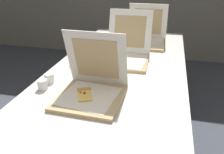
{
  "coord_description": "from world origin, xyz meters",
  "views": [
    {
      "loc": [
        0.33,
        -0.79,
        1.43
      ],
      "look_at": [
        0.02,
        0.49,
        0.8
      ],
      "focal_mm": 37.67,
      "sensor_mm": 36.0,
      "label": 1
    }
  ],
  "objects_px": {
    "pizza_box_back": "(146,39)",
    "table": "(115,79)",
    "pizza_box_front": "(91,89)",
    "cup_white_near_center": "(49,78)",
    "pizza_box_middle": "(126,54)",
    "cup_white_near_left": "(43,85)",
    "cup_white_mid": "(74,61)"
  },
  "relations": [
    {
      "from": "table",
      "to": "pizza_box_back",
      "type": "xyz_separation_m",
      "value": [
        0.13,
        0.74,
        0.1
      ]
    },
    {
      "from": "pizza_box_front",
      "to": "pizza_box_middle",
      "type": "distance_m",
      "value": 0.63
    },
    {
      "from": "pizza_box_middle",
      "to": "pizza_box_back",
      "type": "relative_size",
      "value": 1.32
    },
    {
      "from": "pizza_box_middle",
      "to": "pizza_box_back",
      "type": "distance_m",
      "value": 0.48
    },
    {
      "from": "cup_white_near_center",
      "to": "cup_white_near_left",
      "type": "xyz_separation_m",
      "value": [
        0.0,
        -0.09,
        0.0
      ]
    },
    {
      "from": "pizza_box_front",
      "to": "pizza_box_back",
      "type": "bearing_deg",
      "value": 81.67
    },
    {
      "from": "pizza_box_front",
      "to": "pizza_box_back",
      "type": "distance_m",
      "value": 1.11
    },
    {
      "from": "pizza_box_middle",
      "to": "cup_white_near_center",
      "type": "distance_m",
      "value": 0.65
    },
    {
      "from": "cup_white_near_left",
      "to": "cup_white_mid",
      "type": "bearing_deg",
      "value": 84.68
    },
    {
      "from": "pizza_box_front",
      "to": "pizza_box_back",
      "type": "relative_size",
      "value": 1.0
    },
    {
      "from": "table",
      "to": "pizza_box_middle",
      "type": "height_order",
      "value": "pizza_box_middle"
    },
    {
      "from": "cup_white_near_left",
      "to": "pizza_box_middle",
      "type": "bearing_deg",
      "value": 56.04
    },
    {
      "from": "pizza_box_middle",
      "to": "cup_white_near_center",
      "type": "xyz_separation_m",
      "value": [
        -0.41,
        -0.5,
        -0.02
      ]
    },
    {
      "from": "pizza_box_middle",
      "to": "pizza_box_back",
      "type": "bearing_deg",
      "value": 75.61
    },
    {
      "from": "cup_white_mid",
      "to": "cup_white_near_center",
      "type": "xyz_separation_m",
      "value": [
        -0.04,
        -0.32,
        0.0
      ]
    },
    {
      "from": "pizza_box_front",
      "to": "cup_white_near_center",
      "type": "distance_m",
      "value": 0.34
    },
    {
      "from": "cup_white_mid",
      "to": "cup_white_near_left",
      "type": "bearing_deg",
      "value": -95.32
    },
    {
      "from": "table",
      "to": "cup_white_mid",
      "type": "xyz_separation_m",
      "value": [
        -0.34,
        0.08,
        0.07
      ]
    },
    {
      "from": "table",
      "to": "cup_white_near_center",
      "type": "xyz_separation_m",
      "value": [
        -0.38,
        -0.24,
        0.07
      ]
    },
    {
      "from": "pizza_box_front",
      "to": "cup_white_near_center",
      "type": "bearing_deg",
      "value": 161.39
    },
    {
      "from": "cup_white_mid",
      "to": "cup_white_near_center",
      "type": "relative_size",
      "value": 1.0
    },
    {
      "from": "pizza_box_middle",
      "to": "pizza_box_back",
      "type": "height_order",
      "value": "pizza_box_back"
    },
    {
      "from": "pizza_box_front",
      "to": "cup_white_near_left",
      "type": "xyz_separation_m",
      "value": [
        -0.32,
        0.03,
        -0.02
      ]
    },
    {
      "from": "pizza_box_back",
      "to": "table",
      "type": "bearing_deg",
      "value": -100.06
    },
    {
      "from": "pizza_box_back",
      "to": "cup_white_mid",
      "type": "xyz_separation_m",
      "value": [
        -0.47,
        -0.66,
        -0.02
      ]
    },
    {
      "from": "table",
      "to": "pizza_box_back",
      "type": "bearing_deg",
      "value": 80.01
    },
    {
      "from": "cup_white_near_center",
      "to": "cup_white_near_left",
      "type": "height_order",
      "value": "same"
    },
    {
      "from": "pizza_box_front",
      "to": "table",
      "type": "bearing_deg",
      "value": 81.93
    },
    {
      "from": "cup_white_near_center",
      "to": "cup_white_mid",
      "type": "bearing_deg",
      "value": 82.73
    },
    {
      "from": "pizza_box_back",
      "to": "cup_white_near_center",
      "type": "bearing_deg",
      "value": -117.82
    },
    {
      "from": "table",
      "to": "pizza_box_middle",
      "type": "bearing_deg",
      "value": 85.26
    },
    {
      "from": "pizza_box_front",
      "to": "cup_white_near_left",
      "type": "relative_size",
      "value": 6.08
    }
  ]
}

